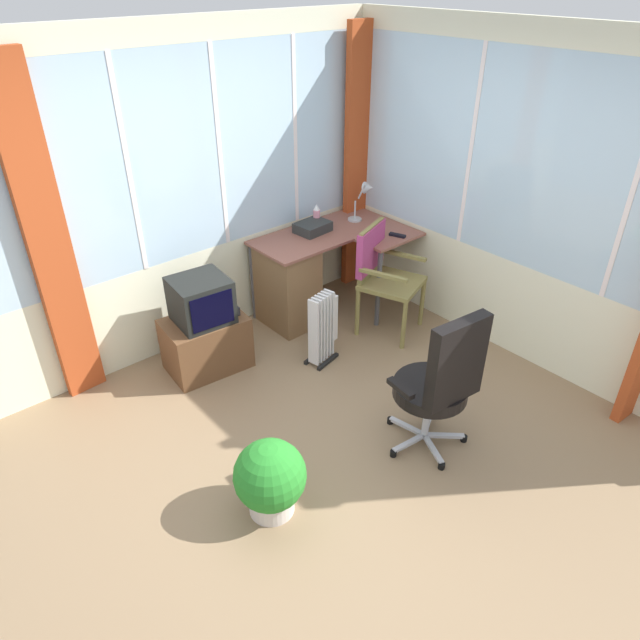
{
  "coord_description": "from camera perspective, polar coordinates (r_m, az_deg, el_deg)",
  "views": [
    {
      "loc": [
        -1.99,
        -2.04,
        2.87
      ],
      "look_at": [
        0.31,
        0.63,
        0.66
      ],
      "focal_mm": 32.21,
      "sensor_mm": 36.0,
      "label": 1
    }
  ],
  "objects": [
    {
      "name": "curtain_north_left",
      "position": [
        4.35,
        -25.34,
        6.76
      ],
      "size": [
        0.29,
        0.09,
        2.47
      ],
      "primitive_type": "cube",
      "rotation": [
        0.0,
        0.0,
        0.07
      ],
      "color": "#AD441E",
      "rests_on": "ground"
    },
    {
      "name": "space_heater",
      "position": [
        4.72,
        0.34,
        -0.71
      ],
      "size": [
        0.33,
        0.22,
        0.63
      ],
      "color": "silver",
      "rests_on": "ground"
    },
    {
      "name": "east_window_panel",
      "position": [
        4.72,
        20.78,
        10.24
      ],
      "size": [
        0.07,
        3.85,
        2.57
      ],
      "color": "#E8E7C6",
      "rests_on": "ground"
    },
    {
      "name": "curtain_corner",
      "position": [
        5.67,
        3.71,
        15.21
      ],
      "size": [
        0.28,
        0.08,
        2.47
      ],
      "primitive_type": "cube",
      "rotation": [
        0.0,
        0.0,
        -0.02
      ],
      "color": "#AD441E",
      "rests_on": "ground"
    },
    {
      "name": "spray_bottle",
      "position": [
        5.37,
        -0.34,
        10.33
      ],
      "size": [
        0.06,
        0.06,
        0.22
      ],
      "color": "pink",
      "rests_on": "desk"
    },
    {
      "name": "paper_tray",
      "position": [
        5.27,
        -0.74,
        9.21
      ],
      "size": [
        0.32,
        0.26,
        0.09
      ],
      "primitive_type": "cube",
      "rotation": [
        0.0,
        0.0,
        0.09
      ],
      "color": "#292C2B",
      "rests_on": "desk"
    },
    {
      "name": "tv_remote",
      "position": [
        5.24,
        7.69,
        8.35
      ],
      "size": [
        0.09,
        0.16,
        0.02
      ],
      "primitive_type": "cube",
      "rotation": [
        0.0,
        0.0,
        0.35
      ],
      "color": "black",
      "rests_on": "desk"
    },
    {
      "name": "wooden_armchair",
      "position": [
        5.05,
        5.94,
        5.41
      ],
      "size": [
        0.62,
        0.62,
        0.98
      ],
      "color": "olive",
      "rests_on": "ground"
    },
    {
      "name": "office_chair",
      "position": [
        3.78,
        12.0,
        -5.79
      ],
      "size": [
        0.61,
        0.57,
        1.09
      ],
      "color": "#B7B7BF",
      "rests_on": "ground"
    },
    {
      "name": "north_window_panel",
      "position": [
        4.74,
        -13.75,
        11.59
      ],
      "size": [
        3.83,
        0.07,
        2.57
      ],
      "color": "#E8E7C6",
      "rests_on": "ground"
    },
    {
      "name": "desk",
      "position": [
        5.22,
        -2.66,
        4.06
      ],
      "size": [
        1.37,
        0.92,
        0.78
      ],
      "color": "brown",
      "rests_on": "ground"
    },
    {
      "name": "potted_plant",
      "position": [
        3.54,
        -4.98,
        -15.39
      ],
      "size": [
        0.44,
        0.44,
        0.51
      ],
      "color": "beige",
      "rests_on": "ground"
    },
    {
      "name": "desk_lamp",
      "position": [
        5.48,
        4.51,
        12.26
      ],
      "size": [
        0.23,
        0.2,
        0.37
      ],
      "color": "#B2B7BC",
      "rests_on": "desk"
    },
    {
      "name": "ground",
      "position": [
        4.07,
        2.51,
        -13.44
      ],
      "size": [
        4.83,
        4.85,
        0.06
      ],
      "primitive_type": "cube",
      "color": "#886C4E"
    },
    {
      "name": "tv_on_stand",
      "position": [
        4.7,
        -11.35,
        -0.94
      ],
      "size": [
        0.68,
        0.5,
        0.82
      ],
      "color": "brown",
      "rests_on": "ground"
    }
  ]
}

